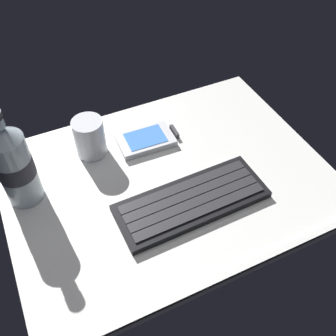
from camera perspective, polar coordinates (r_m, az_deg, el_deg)
The scene contains 5 objects.
ground_plane at distance 79.59cm, azimuth 0.07°, elevation -2.05°, with size 64.00×48.00×2.80cm.
keyboard at distance 74.42cm, azimuth 3.47°, elevation -4.80°, with size 29.20×11.53×1.70cm.
handheld_device at distance 85.95cm, azimuth -2.89°, elevation 4.24°, with size 13.01×8.05×1.50cm.
juice_cup at distance 82.91cm, azimuth -11.32°, elevation 4.22°, with size 6.40×6.40×8.50cm.
water_bottle at distance 74.45cm, azimuth -21.55°, elevation 0.54°, with size 6.73×6.73×20.80cm.
Camera 1 is at (-22.10, -46.76, 59.69)cm, focal length 41.83 mm.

